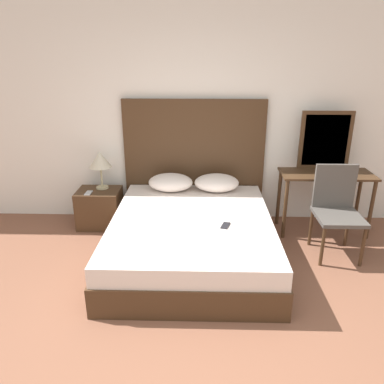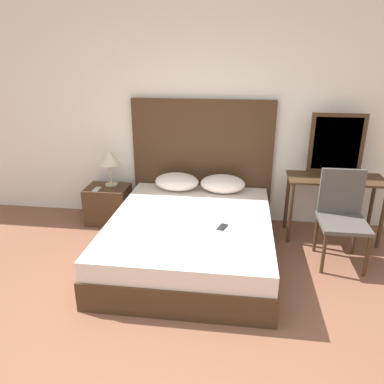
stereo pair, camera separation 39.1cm
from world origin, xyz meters
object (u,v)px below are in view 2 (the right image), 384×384
object	(u,v)px
bed	(191,238)
chair	(342,212)
phone_on_nightstand	(97,189)
phone_on_bed	(222,227)
vanity_desk	(335,188)
table_lamp	(109,158)
nightstand	(108,204)

from	to	relation	value
bed	chair	size ratio (longest dim) A/B	2.13
phone_on_nightstand	chair	size ratio (longest dim) A/B	0.16
phone_on_bed	vanity_desk	xyz separation A→B (m)	(1.24, 0.88, 0.15)
phone_on_bed	vanity_desk	world-z (taller)	vanity_desk
table_lamp	phone_on_nightstand	size ratio (longest dim) A/B	3.15
phone_on_nightstand	chair	distance (m)	2.88
phone_on_bed	vanity_desk	distance (m)	1.53
bed	table_lamp	world-z (taller)	table_lamp
nightstand	vanity_desk	world-z (taller)	vanity_desk
table_lamp	chair	world-z (taller)	chair
phone_on_bed	chair	world-z (taller)	chair
bed	chair	xyz separation A→B (m)	(1.56, 0.20, 0.31)
vanity_desk	chair	size ratio (longest dim) A/B	1.11
phone_on_bed	nightstand	bearing A→B (deg)	147.95
table_lamp	chair	bearing A→B (deg)	-13.60
table_lamp	vanity_desk	xyz separation A→B (m)	(2.74, -0.16, -0.22)
phone_on_bed	table_lamp	distance (m)	1.86
table_lamp	chair	distance (m)	2.81
chair	table_lamp	bearing A→B (deg)	166.40
table_lamp	phone_on_nightstand	bearing A→B (deg)	-123.39
bed	nightstand	distance (m)	1.42
table_lamp	vanity_desk	distance (m)	2.75
nightstand	table_lamp	bearing A→B (deg)	69.09
phone_on_bed	phone_on_nightstand	bearing A→B (deg)	152.26
nightstand	chair	distance (m)	2.82
bed	table_lamp	distance (m)	1.56
bed	phone_on_bed	world-z (taller)	phone_on_bed
phone_on_bed	chair	distance (m)	1.28
phone_on_bed	phone_on_nightstand	world-z (taller)	phone_on_nightstand
nightstand	table_lamp	size ratio (longest dim) A/B	1.12
bed	chair	bearing A→B (deg)	7.35
bed	table_lamp	bearing A→B (deg)	143.45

